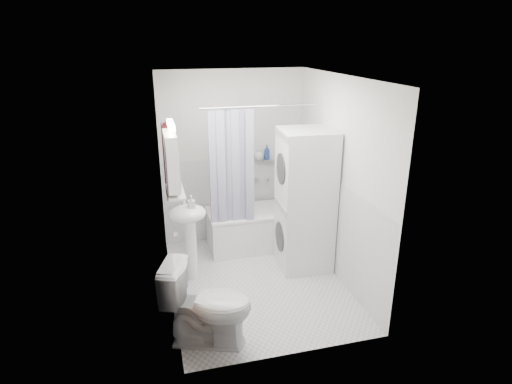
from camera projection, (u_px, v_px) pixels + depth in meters
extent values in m
plane|color=silver|center=(257.00, 281.00, 5.17)|extent=(2.60, 2.60, 0.00)
plane|color=silver|center=(233.00, 158.00, 5.94)|extent=(2.00, 0.00, 2.00)
plane|color=silver|center=(296.00, 238.00, 3.58)|extent=(2.00, 0.00, 2.00)
plane|color=silver|center=(166.00, 196.00, 4.52)|extent=(0.00, 2.60, 2.60)
plane|color=silver|center=(339.00, 181.00, 5.00)|extent=(0.00, 2.60, 2.60)
plane|color=white|center=(257.00, 77.00, 4.35)|extent=(2.60, 2.60, 0.00)
plane|color=silver|center=(234.00, 198.00, 6.14)|extent=(1.98, 0.00, 1.98)
plane|color=silver|center=(171.00, 246.00, 4.73)|extent=(0.00, 2.58, 2.58)
plane|color=silver|center=(335.00, 228.00, 5.20)|extent=(0.00, 2.58, 2.58)
plane|color=brown|center=(176.00, 250.00, 3.80)|extent=(0.00, 2.00, 2.00)
cylinder|color=silver|center=(176.00, 234.00, 4.10)|extent=(0.04, 0.04, 0.04)
cube|color=white|center=(259.00, 229.00, 5.99)|extent=(1.40, 0.65, 0.51)
cube|color=white|center=(259.00, 211.00, 5.89)|extent=(1.42, 0.67, 0.03)
cube|color=silver|center=(259.00, 218.00, 5.93)|extent=(1.22, 0.47, 0.20)
cylinder|color=silver|center=(267.00, 179.00, 6.13)|extent=(0.04, 0.12, 0.04)
cylinder|color=silver|center=(265.00, 106.00, 5.14)|extent=(1.60, 0.02, 0.02)
cube|color=#131343|center=(214.00, 170.00, 5.24)|extent=(0.10, 0.02, 1.45)
cube|color=#131343|center=(221.00, 169.00, 5.26)|extent=(0.10, 0.02, 1.45)
cube|color=#131343|center=(228.00, 169.00, 5.28)|extent=(0.10, 0.02, 1.45)
cube|color=#131343|center=(235.00, 168.00, 5.30)|extent=(0.10, 0.02, 1.45)
cube|color=#131343|center=(243.00, 168.00, 5.33)|extent=(0.10, 0.02, 1.45)
cube|color=#131343|center=(250.00, 167.00, 5.35)|extent=(0.10, 0.02, 1.45)
ellipsoid|color=white|center=(187.00, 214.00, 4.97)|extent=(0.44, 0.37, 0.20)
cylinder|color=white|center=(191.00, 250.00, 5.13)|extent=(0.14, 0.14, 0.75)
cylinder|color=silver|center=(184.00, 200.00, 5.05)|extent=(0.03, 0.03, 0.14)
cylinder|color=silver|center=(184.00, 196.00, 4.99)|extent=(0.02, 0.10, 0.02)
cube|color=white|center=(171.00, 161.00, 4.52)|extent=(0.12, 0.50, 0.60)
cube|color=white|center=(178.00, 160.00, 4.53)|extent=(0.01, 0.47, 0.57)
cube|color=#FFEABF|center=(171.00, 125.00, 4.39)|extent=(0.06, 0.45, 0.06)
cube|color=silver|center=(175.00, 192.00, 4.64)|extent=(0.18, 0.54, 0.02)
cube|color=silver|center=(270.00, 160.00, 6.03)|extent=(0.22, 0.06, 0.02)
cube|color=#5C1C12|center=(166.00, 162.00, 5.15)|extent=(0.05, 0.37, 0.88)
cube|color=#5C1C12|center=(166.00, 128.00, 5.02)|extent=(0.03, 0.33, 0.08)
cylinder|color=silver|center=(162.00, 125.00, 5.00)|extent=(0.02, 0.04, 0.02)
cube|color=white|center=(304.00, 233.00, 5.42)|extent=(0.66, 0.66, 0.88)
cylinder|color=#2D2D33|center=(280.00, 237.00, 5.34)|extent=(0.04, 0.38, 0.37)
cube|color=gray|center=(280.00, 207.00, 5.21)|extent=(0.04, 0.56, 0.08)
cube|color=white|center=(306.00, 166.00, 5.11)|extent=(0.66, 0.66, 0.88)
cylinder|color=#2D2D33|center=(281.00, 169.00, 5.04)|extent=(0.04, 0.38, 0.37)
cube|color=gray|center=(282.00, 136.00, 4.91)|extent=(0.04, 0.56, 0.08)
imported|color=white|center=(208.00, 305.00, 4.02)|extent=(0.95, 0.72, 0.82)
imported|color=gray|center=(192.00, 207.00, 4.91)|extent=(0.08, 0.17, 0.08)
imported|color=gray|center=(176.00, 192.00, 4.49)|extent=(0.07, 0.18, 0.07)
imported|color=gray|center=(174.00, 183.00, 4.73)|extent=(0.10, 0.09, 0.10)
imported|color=gray|center=(259.00, 156.00, 5.96)|extent=(0.13, 0.17, 0.13)
imported|color=navy|center=(267.00, 157.00, 6.00)|extent=(0.08, 0.21, 0.08)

